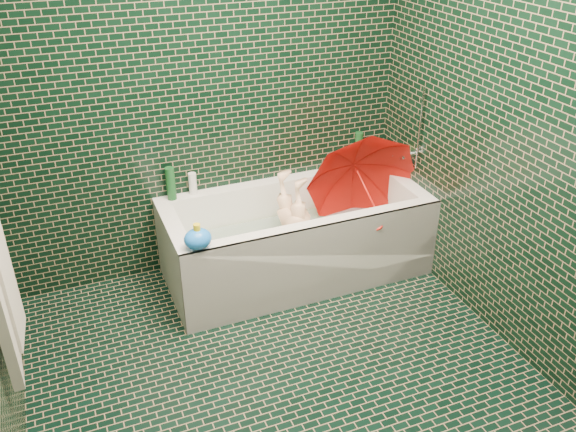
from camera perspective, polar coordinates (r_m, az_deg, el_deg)
name	(u,v)px	position (r m, az deg, el deg)	size (l,w,h in m)	color
floor	(292,391)	(3.33, 0.39, -16.09)	(2.80, 2.80, 0.00)	black
wall_back	(205,85)	(3.84, -7.79, 12.04)	(2.80, 2.80, 0.00)	black
wall_front	(519,408)	(1.62, 20.77, -16.49)	(2.80, 2.80, 0.00)	black
wall_right	(535,133)	(3.28, 22.09, 7.17)	(2.80, 2.80, 0.00)	black
bathtub	(296,246)	(4.06, 0.80, -2.82)	(1.70, 0.75, 0.55)	white
bath_mat	(295,252)	(4.10, 0.70, -3.36)	(1.35, 0.47, 0.01)	#52C327
water	(296,233)	(4.03, 0.71, -1.63)	(1.48, 0.53, 0.00)	silver
faucet	(409,149)	(4.16, 11.24, 6.13)	(0.18, 0.19, 0.55)	silver
child	(297,236)	(3.98, 0.86, -1.86)	(0.32, 0.21, 0.87)	beige
umbrella	(368,193)	(4.03, 7.47, 2.16)	(0.73, 0.73, 0.64)	red
soap_bottle_a	(376,162)	(4.49, 8.22, 5.03)	(0.09, 0.09, 0.24)	white
soap_bottle_b	(379,161)	(4.50, 8.52, 5.09)	(0.08, 0.08, 0.17)	#571E71
soap_bottle_c	(374,162)	(4.48, 8.08, 5.00)	(0.13, 0.13, 0.16)	#14471E
bottle_right_tall	(358,149)	(4.39, 6.60, 6.29)	(0.06, 0.06, 0.24)	#14471E
bottle_right_pump	(373,151)	(4.45, 7.92, 6.06)	(0.05, 0.05, 0.18)	silver
bottle_left_tall	(171,184)	(3.94, -10.91, 3.00)	(0.06, 0.06, 0.22)	#14471E
bottle_left_short	(193,184)	(4.00, -8.91, 3.02)	(0.05, 0.05, 0.15)	white
rubber_duck	(359,160)	(4.40, 6.63, 5.23)	(0.12, 0.08, 0.10)	yellow
bath_toy	(198,239)	(3.40, -8.44, -2.10)	(0.16, 0.13, 0.15)	#1B78FB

